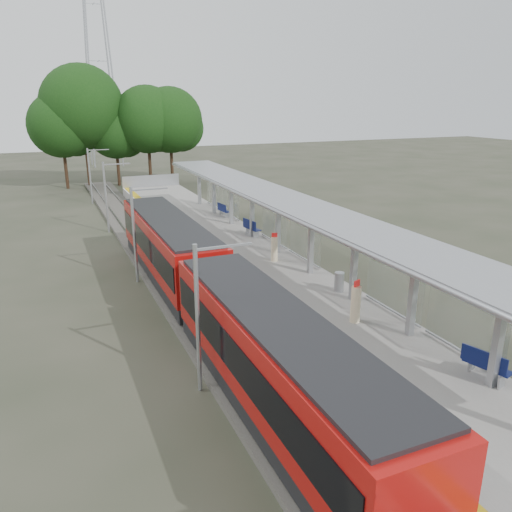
{
  "coord_description": "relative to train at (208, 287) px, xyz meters",
  "views": [
    {
      "loc": [
        -10.57,
        -8.0,
        9.88
      ],
      "look_at": [
        -1.11,
        14.08,
        2.3
      ],
      "focal_mm": 35.0,
      "sensor_mm": 36.0,
      "label": 1
    }
  ],
  "objects": [
    {
      "name": "bench_near",
      "position": [
        6.6,
        -9.09,
        -0.5
      ],
      "size": [
        0.91,
        1.6,
        1.05
      ],
      "rotation": [
        0.0,
        0.0,
        0.3
      ],
      "color": "#101950",
      "rests_on": "platform"
    },
    {
      "name": "catenary_masts",
      "position": [
        -1.72,
        7.51,
        0.86
      ],
      "size": [
        2.08,
        48.16,
        5.4
      ],
      "color": "#9EA0A5",
      "rests_on": "ground"
    },
    {
      "name": "pylon",
      "position": [
        3.5,
        61.51,
        16.95
      ],
      "size": [
        8.0,
        4.0,
        38.0
      ],
      "primitive_type": null,
      "color": "#9EA0A5",
      "rests_on": "ground"
    },
    {
      "name": "info_pillar_near",
      "position": [
        5.21,
        -3.62,
        -0.25
      ],
      "size": [
        0.41,
        0.41,
        1.84
      ],
      "rotation": [
        0.0,
        0.0,
        0.42
      ],
      "color": "beige",
      "rests_on": "platform"
    },
    {
      "name": "platform",
      "position": [
        4.5,
        8.51,
        -1.55
      ],
      "size": [
        6.0,
        50.0,
        1.0
      ],
      "primitive_type": "cube",
      "color": "gray",
      "rests_on": "ground"
    },
    {
      "name": "tactile_strip",
      "position": [
        1.95,
        8.51,
        -1.04
      ],
      "size": [
        0.6,
        50.0,
        0.02
      ],
      "primitive_type": "cube",
      "color": "gold",
      "rests_on": "platform"
    },
    {
      "name": "train",
      "position": [
        0.0,
        0.0,
        0.0
      ],
      "size": [
        2.74,
        27.6,
        3.62
      ],
      "color": "black",
      "rests_on": "ground"
    },
    {
      "name": "ground",
      "position": [
        4.5,
        -11.49,
        -2.05
      ],
      "size": [
        200.0,
        200.0,
        0.0
      ],
      "primitive_type": "plane",
      "color": "#474438",
      "rests_on": "ground"
    },
    {
      "name": "canopy",
      "position": [
        6.11,
        4.69,
        2.15
      ],
      "size": [
        3.27,
        38.0,
        3.66
      ],
      "color": "#9EA0A5",
      "rests_on": "platform"
    },
    {
      "name": "bench_far",
      "position": [
        6.78,
        17.09,
        -0.52
      ],
      "size": [
        0.61,
        1.51,
        1.0
      ],
      "rotation": [
        0.0,
        0.0,
        0.11
      ],
      "color": "#101950",
      "rests_on": "platform"
    },
    {
      "name": "bench_mid",
      "position": [
        6.54,
        10.8,
        -0.47
      ],
      "size": [
        0.73,
        1.66,
        1.1
      ],
      "rotation": [
        0.0,
        0.0,
        0.15
      ],
      "color": "#101950",
      "rests_on": "platform"
    },
    {
      "name": "info_pillar_far",
      "position": [
        5.62,
        5.12,
        -0.33
      ],
      "size": [
        0.37,
        0.37,
        1.66
      ],
      "rotation": [
        0.0,
        0.0,
        -0.41
      ],
      "color": "beige",
      "rests_on": "platform"
    },
    {
      "name": "end_fence",
      "position": [
        4.5,
        33.46,
        -0.45
      ],
      "size": [
        6.0,
        0.1,
        1.2
      ],
      "primitive_type": "cube",
      "color": "#9EA0A5",
      "rests_on": "platform"
    },
    {
      "name": "litter_bin",
      "position": [
        6.47,
        -0.39,
        -0.58
      ],
      "size": [
        0.55,
        0.55,
        0.95
      ],
      "primitive_type": "cylinder",
      "rotation": [
        0.0,
        0.0,
        -0.21
      ],
      "color": "#9EA0A5",
      "rests_on": "platform"
    },
    {
      "name": "trackbed",
      "position": [
        -0.0,
        8.51,
        -1.93
      ],
      "size": [
        3.0,
        70.0,
        0.24
      ],
      "primitive_type": "cube",
      "color": "#59544C",
      "rests_on": "ground"
    },
    {
      "name": "tree_cluster",
      "position": [
        2.13,
        41.21,
        5.82
      ],
      "size": [
        19.36,
        10.15,
        13.73
      ],
      "color": "#382316",
      "rests_on": "ground"
    }
  ]
}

